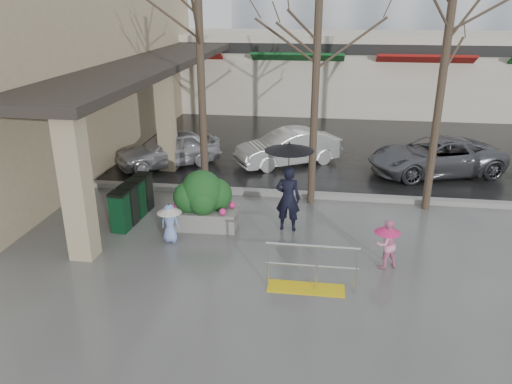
% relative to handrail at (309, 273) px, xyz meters
% --- Properties ---
extents(ground, '(120.00, 120.00, 0.00)m').
position_rel_handrail_xyz_m(ground, '(-1.36, 1.20, -0.38)').
color(ground, '#51514F').
rests_on(ground, ground).
extents(street_asphalt, '(120.00, 36.00, 0.01)m').
position_rel_handrail_xyz_m(street_asphalt, '(-1.36, 23.20, -0.37)').
color(street_asphalt, black).
rests_on(street_asphalt, ground).
extents(curb, '(120.00, 0.30, 0.15)m').
position_rel_handrail_xyz_m(curb, '(-1.36, 5.20, -0.30)').
color(curb, gray).
rests_on(curb, ground).
extents(near_building, '(6.00, 18.00, 8.00)m').
position_rel_handrail_xyz_m(near_building, '(-10.36, 9.20, 3.62)').
color(near_building, tan).
rests_on(near_building, ground).
extents(canopy_slab, '(2.80, 18.00, 0.25)m').
position_rel_handrail_xyz_m(canopy_slab, '(-6.16, 9.20, 3.25)').
color(canopy_slab, '#2D2823').
rests_on(canopy_slab, pillar_front).
extents(pillar_front, '(0.55, 0.55, 3.50)m').
position_rel_handrail_xyz_m(pillar_front, '(-5.26, 0.70, 1.37)').
color(pillar_front, tan).
rests_on(pillar_front, ground).
extents(pillar_back, '(0.55, 0.55, 3.50)m').
position_rel_handrail_xyz_m(pillar_back, '(-5.26, 7.20, 1.37)').
color(pillar_back, tan).
rests_on(pillar_back, ground).
extents(storefront_row, '(34.00, 6.74, 4.00)m').
position_rel_handrail_xyz_m(storefront_row, '(0.64, 19.17, 1.64)').
color(storefront_row, beige).
rests_on(storefront_row, ground).
extents(handrail, '(1.90, 0.50, 1.03)m').
position_rel_handrail_xyz_m(handrail, '(0.00, 0.00, 0.00)').
color(handrail, yellow).
rests_on(handrail, ground).
extents(tree_west, '(3.20, 3.20, 6.80)m').
position_rel_handrail_xyz_m(tree_west, '(-3.36, 4.80, 4.71)').
color(tree_west, '#382B21').
rests_on(tree_west, ground).
extents(tree_midwest, '(3.20, 3.20, 7.00)m').
position_rel_handrail_xyz_m(tree_midwest, '(-0.16, 4.80, 4.86)').
color(tree_midwest, '#382B21').
rests_on(tree_midwest, ground).
extents(tree_mideast, '(3.20, 3.20, 6.50)m').
position_rel_handrail_xyz_m(tree_mideast, '(3.14, 4.80, 4.48)').
color(tree_mideast, '#382B21').
rests_on(tree_mideast, ground).
extents(woman, '(1.25, 1.25, 2.37)m').
position_rel_handrail_xyz_m(woman, '(-0.69, 2.82, 1.01)').
color(woman, black).
rests_on(woman, ground).
extents(child_pink, '(0.69, 0.63, 1.14)m').
position_rel_handrail_xyz_m(child_pink, '(1.64, 1.18, 0.26)').
color(child_pink, '#F696C2').
rests_on(child_pink, ground).
extents(child_blue, '(0.61, 0.61, 1.00)m').
position_rel_handrail_xyz_m(child_blue, '(-3.51, 1.73, 0.23)').
color(child_blue, '#7B96DA').
rests_on(child_blue, ground).
extents(planter, '(1.82, 1.06, 1.56)m').
position_rel_handrail_xyz_m(planter, '(-2.91, 2.70, 0.37)').
color(planter, slate).
rests_on(planter, ground).
extents(news_boxes, '(0.55, 1.94, 1.07)m').
position_rel_handrail_xyz_m(news_boxes, '(-4.91, 2.87, 0.16)').
color(news_boxes, '#0D3D1F').
rests_on(news_boxes, ground).
extents(car_a, '(3.89, 3.33, 1.26)m').
position_rel_handrail_xyz_m(car_a, '(-5.38, 7.61, 0.25)').
color(car_a, '#B8B8BD').
rests_on(car_a, ground).
extents(car_b, '(3.96, 3.13, 1.26)m').
position_rel_handrail_xyz_m(car_b, '(-1.14, 8.40, 0.25)').
color(car_b, silver).
rests_on(car_b, ground).
extents(car_c, '(4.95, 3.37, 1.26)m').
position_rel_handrail_xyz_m(car_c, '(3.95, 8.03, 0.25)').
color(car_c, '#585A60').
rests_on(car_c, ground).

